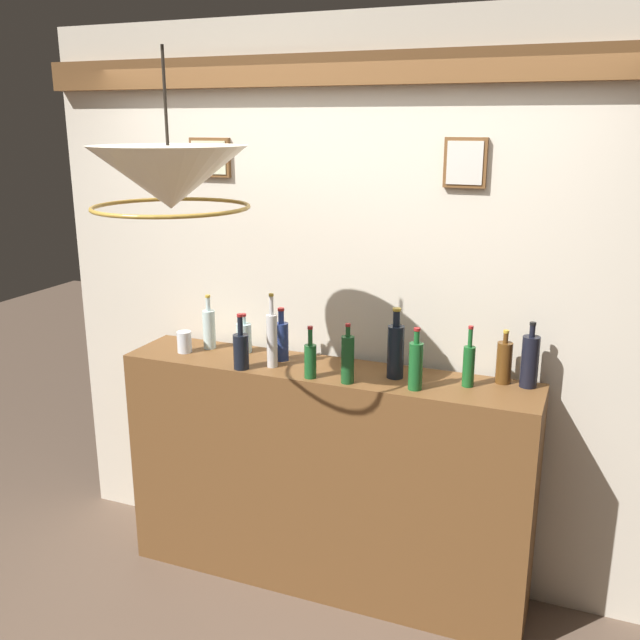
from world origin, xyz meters
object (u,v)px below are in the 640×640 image
at_px(liquor_bottle_port, 504,362).
at_px(liquor_bottle_gin, 348,359).
at_px(liquor_bottle_vodka, 310,359).
at_px(liquor_bottle_whiskey, 416,365).
at_px(liquor_bottle_scotch, 241,350).
at_px(liquor_bottle_tequila, 209,328).
at_px(liquor_bottle_brandy, 244,337).
at_px(liquor_bottle_bourbon, 469,364).
at_px(liquor_bottle_rum, 530,361).
at_px(glass_tumbler_rocks, 184,342).
at_px(pendant_lamp, 170,179).
at_px(liquor_bottle_amaro, 396,350).
at_px(liquor_bottle_mezcal, 272,339).
at_px(liquor_bottle_vermouth, 281,340).

bearing_deg(liquor_bottle_port, liquor_bottle_gin, -158.17).
distance_m(liquor_bottle_vodka, liquor_bottle_whiskey, 0.48).
height_order(liquor_bottle_scotch, liquor_bottle_tequila, liquor_bottle_tequila).
relative_size(liquor_bottle_port, liquor_bottle_tequila, 0.87).
bearing_deg(liquor_bottle_brandy, liquor_bottle_vodka, -25.77).
bearing_deg(liquor_bottle_bourbon, liquor_bottle_whiskey, -149.34).
bearing_deg(liquor_bottle_rum, liquor_bottle_bourbon, -159.24).
distance_m(liquor_bottle_vodka, glass_tumbler_rocks, 0.73).
height_order(liquor_bottle_whiskey, liquor_bottle_tequila, liquor_bottle_tequila).
distance_m(liquor_bottle_port, pendant_lamp, 1.61).
xyz_separation_m(liquor_bottle_brandy, liquor_bottle_bourbon, (1.13, -0.06, 0.02)).
bearing_deg(pendant_lamp, glass_tumbler_rocks, 121.47).
height_order(liquor_bottle_amaro, liquor_bottle_port, liquor_bottle_amaro).
bearing_deg(liquor_bottle_scotch, glass_tumbler_rocks, 163.66).
relative_size(liquor_bottle_whiskey, pendant_lamp, 0.46).
distance_m(liquor_bottle_mezcal, liquor_bottle_port, 1.06).
bearing_deg(liquor_bottle_whiskey, liquor_bottle_bourbon, 30.66).
bearing_deg(liquor_bottle_mezcal, liquor_bottle_whiskey, -2.80).
bearing_deg(liquor_bottle_mezcal, liquor_bottle_tequila, 161.99).
height_order(liquor_bottle_rum, liquor_bottle_tequila, liquor_bottle_rum).
bearing_deg(liquor_bottle_port, glass_tumbler_rocks, -174.25).
relative_size(liquor_bottle_amaro, liquor_bottle_port, 1.33).
relative_size(liquor_bottle_gin, glass_tumbler_rocks, 2.54).
bearing_deg(liquor_bottle_gin, glass_tumbler_rocks, 173.65).
bearing_deg(liquor_bottle_tequila, liquor_bottle_scotch, -36.04).
distance_m(liquor_bottle_amaro, liquor_bottle_port, 0.48).
distance_m(liquor_bottle_gin, glass_tumbler_rocks, 0.91).
distance_m(liquor_bottle_vermouth, liquor_bottle_gin, 0.44).
bearing_deg(liquor_bottle_amaro, liquor_bottle_vermouth, 176.94).
relative_size(liquor_bottle_vermouth, glass_tumbler_rocks, 2.42).
distance_m(liquor_bottle_brandy, liquor_bottle_vermouth, 0.23).
bearing_deg(liquor_bottle_vermouth, liquor_bottle_port, 4.49).
height_order(liquor_bottle_bourbon, glass_tumbler_rocks, liquor_bottle_bourbon).
bearing_deg(liquor_bottle_scotch, liquor_bottle_mezcal, 32.98).
height_order(liquor_bottle_mezcal, liquor_bottle_brandy, liquor_bottle_mezcal).
xyz_separation_m(liquor_bottle_vermouth, glass_tumbler_rocks, (-0.50, -0.07, -0.05)).
distance_m(liquor_bottle_mezcal, liquor_bottle_whiskey, 0.70).
bearing_deg(liquor_bottle_scotch, liquor_bottle_rum, 11.55).
bearing_deg(pendant_lamp, liquor_bottle_vodka, 52.02).
bearing_deg(liquor_bottle_vermouth, liquor_bottle_tequila, 175.77).
xyz_separation_m(liquor_bottle_gin, liquor_bottle_tequila, (-0.82, 0.20, -0.01)).
relative_size(glass_tumbler_rocks, pendant_lamp, 0.18).
height_order(liquor_bottle_port, liquor_bottle_gin, liquor_bottle_gin).
bearing_deg(liquor_bottle_whiskey, liquor_bottle_gin, -173.37).
bearing_deg(liquor_bottle_port, liquor_bottle_vermouth, -175.51).
relative_size(liquor_bottle_tequila, pendant_lamp, 0.46).
distance_m(liquor_bottle_vodka, liquor_bottle_gin, 0.18).
bearing_deg(liquor_bottle_gin, liquor_bottle_rum, 18.42).
xyz_separation_m(liquor_bottle_scotch, liquor_bottle_port, (1.16, 0.27, 0.01)).
relative_size(liquor_bottle_scotch, liquor_bottle_vermouth, 1.02).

